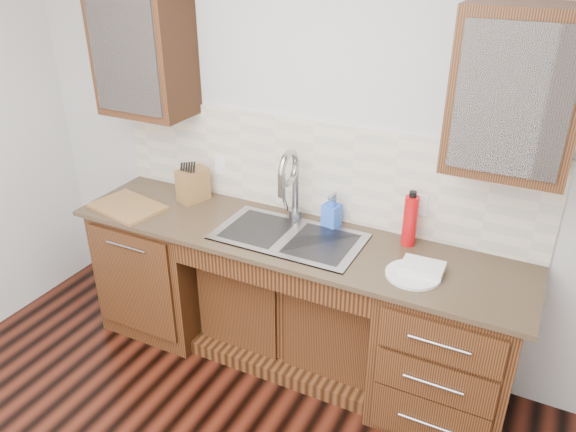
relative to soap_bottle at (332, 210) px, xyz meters
The scene contains 23 objects.
wall_back 0.41m from the soap_bottle, 136.00° to the left, with size 4.00×0.10×2.70m, color silver.
base_cabinet_left 1.27m from the soap_bottle, 169.69° to the right, with size 0.70×0.62×0.88m, color #593014.
base_cabinet_center 0.69m from the soap_bottle, 145.43° to the right, with size 1.20×0.44×0.70m, color #593014.
base_cabinet_right 0.99m from the soap_bottle, 14.43° to the right, with size 0.70×0.62×0.88m, color #593014.
countertop 0.30m from the soap_bottle, 126.88° to the right, with size 2.70×0.65×0.03m, color #84705B.
backsplash 0.27m from the soap_bottle, 149.39° to the left, with size 2.70×0.02×0.59m, color beige.
sink 0.34m from the soap_bottle, 125.07° to the right, with size 0.84×0.46×0.19m, color #9E9EA5.
faucet 0.25m from the soap_bottle, behind, with size 0.04×0.04×0.40m, color #999993.
filter_tap 0.02m from the soap_bottle, 24.16° to the left, with size 0.02×0.02×0.24m, color #999993.
upper_cabinet_left 1.46m from the soap_bottle, behind, with size 0.55×0.34×0.75m, color #593014.
upper_cabinet_right 1.20m from the soap_bottle, ahead, with size 0.55×0.34×0.75m, color #593014.
outlet_left 0.82m from the soap_bottle, behind, with size 0.08×0.01×0.12m, color white.
outlet_right 0.51m from the soap_bottle, ahead, with size 0.08×0.01×0.12m, color white.
soap_bottle is the anchor object (origin of this frame).
water_bottle 0.47m from the soap_bottle, ahead, with size 0.08×0.08×0.29m, color red.
plate 0.66m from the soap_bottle, 28.09° to the right, with size 0.28×0.28×0.02m, color white.
dish_towel 0.67m from the soap_bottle, 22.94° to the right, with size 0.21×0.15×0.03m, color white.
knife_block 0.94m from the soap_bottle, behind, with size 0.12×0.19×0.21m, color olive.
cutting_board 1.29m from the soap_bottle, 164.12° to the right, with size 0.44×0.31×0.02m, color brown.
cup_left_a 1.51m from the soap_bottle, behind, with size 0.13×0.13×0.10m, color white.
cup_left_b 1.30m from the soap_bottle, behind, with size 0.10×0.10×0.09m, color white.
cup_right_a 1.12m from the soap_bottle, ahead, with size 0.11×0.11×0.09m, color white.
cup_right_b 1.23m from the soap_bottle, ahead, with size 0.09×0.09×0.09m, color white.
Camera 1 is at (1.25, -1.08, 2.47)m, focal length 35.00 mm.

